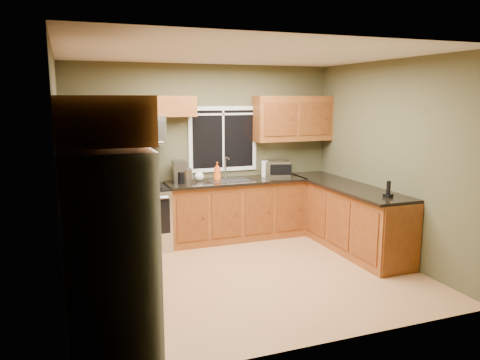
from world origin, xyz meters
TOP-DOWN VIEW (x-y plane):
  - floor at (0.00, 0.00)m, footprint 4.20×4.20m
  - ceiling at (0.00, 0.00)m, footprint 4.20×4.20m
  - back_wall at (0.00, 1.80)m, footprint 4.20×0.00m
  - front_wall at (0.00, -1.80)m, footprint 4.20×0.00m
  - left_wall at (-2.10, 0.00)m, footprint 0.00×3.60m
  - right_wall at (2.10, 0.00)m, footprint 0.00×3.60m
  - window at (0.30, 1.78)m, footprint 1.12×0.03m
  - base_cabinets_left at (-1.80, 0.48)m, footprint 0.60×2.65m
  - countertop_left at (-1.78, 0.48)m, footprint 0.65×2.65m
  - base_cabinets_back at (0.42, 1.50)m, footprint 2.17×0.60m
  - countertop_back at (0.42, 1.48)m, footprint 2.17×0.65m
  - base_cabinets_peninsula at (1.80, 0.54)m, footprint 0.60×2.52m
  - countertop_peninsula at (1.78, 0.55)m, footprint 0.65×2.50m
  - upper_cabinets_left at (-1.94, 0.48)m, footprint 0.33×2.65m
  - upper_cabinets_back_left at (-0.85, 1.64)m, footprint 1.30×0.33m
  - upper_cabinets_back_right at (1.45, 1.64)m, footprint 1.30×0.33m
  - upper_cabinet_over_fridge at (-1.74, -1.30)m, footprint 0.72×0.90m
  - refrigerator at (-1.74, -1.30)m, footprint 0.74×0.90m
  - range at (-1.05, 1.47)m, footprint 0.76×0.69m
  - microwave at (-1.05, 1.61)m, footprint 0.76×0.41m
  - sink at (0.30, 1.49)m, footprint 0.60×0.42m
  - toaster_oven at (1.15, 1.58)m, footprint 0.47×0.41m
  - coffee_maker at (-0.46, 1.57)m, footprint 0.21×0.28m
  - kettle at (-0.35, 1.51)m, footprint 0.19×0.19m
  - paper_towel_roll at (0.94, 1.60)m, footprint 0.12×0.12m
  - soap_bottle_a at (0.12, 1.53)m, footprint 0.12×0.12m
  - soap_bottle_c at (-0.14, 1.63)m, footprint 0.15×0.15m
  - cordless_phone at (1.80, -0.39)m, footprint 0.12×0.12m

SIDE VIEW (x-z plane):
  - floor at x=0.00m, z-range 0.00..0.00m
  - base_cabinets_peninsula at x=1.80m, z-range 0.00..0.90m
  - base_cabinets_left at x=-1.80m, z-range 0.00..0.90m
  - base_cabinets_back at x=0.42m, z-range 0.00..0.90m
  - range at x=-1.05m, z-range 0.00..0.94m
  - refrigerator at x=-1.74m, z-range 0.00..1.80m
  - countertop_left at x=-1.78m, z-range 0.90..0.94m
  - countertop_back at x=0.42m, z-range 0.90..0.94m
  - countertop_peninsula at x=1.78m, z-range 0.90..0.94m
  - sink at x=0.30m, z-range 0.77..1.13m
  - cordless_phone at x=1.80m, z-range 0.90..1.11m
  - soap_bottle_c at x=-0.14m, z-range 0.94..1.12m
  - kettle at x=-0.35m, z-range 0.93..1.19m
  - toaster_oven at x=1.15m, z-range 0.94..1.19m
  - paper_towel_roll at x=0.94m, z-range 0.93..1.21m
  - soap_bottle_a at x=0.12m, z-range 0.94..1.22m
  - coffee_maker at x=-0.46m, z-range 0.93..1.26m
  - back_wall at x=0.00m, z-range -0.75..3.45m
  - front_wall at x=0.00m, z-range -0.75..3.45m
  - left_wall at x=-2.10m, z-range -0.45..3.15m
  - right_wall at x=2.10m, z-range -0.45..3.15m
  - window at x=0.30m, z-range 1.04..2.06m
  - microwave at x=-1.05m, z-range 1.52..1.94m
  - upper_cabinets_left at x=-1.94m, z-range 1.50..2.22m
  - upper_cabinets_back_right at x=1.45m, z-range 1.50..2.22m
  - upper_cabinet_over_fridge at x=-1.74m, z-range 1.84..2.22m
  - upper_cabinets_back_left at x=-0.85m, z-range 1.92..2.22m
  - ceiling at x=0.00m, z-range 2.70..2.70m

